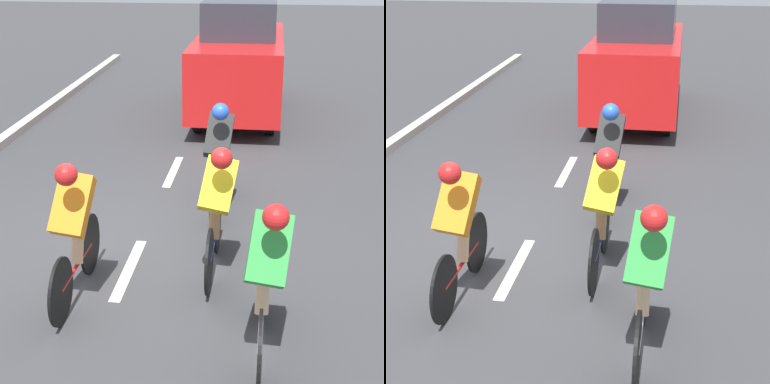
{
  "view_description": "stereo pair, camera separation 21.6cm",
  "coord_description": "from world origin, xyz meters",
  "views": [
    {
      "loc": [
        -1.48,
        6.61,
        3.4
      ],
      "look_at": [
        -0.7,
        0.49,
        0.95
      ],
      "focal_mm": 60.0,
      "sensor_mm": 36.0,
      "label": 1
    },
    {
      "loc": [
        -1.69,
        6.58,
        3.4
      ],
      "look_at": [
        -0.7,
        0.49,
        0.95
      ],
      "focal_mm": 60.0,
      "sensor_mm": 36.0,
      "label": 2
    }
  ],
  "objects": [
    {
      "name": "cyclist_orange",
      "position": [
        0.37,
        1.17,
        0.8
      ],
      "size": [
        0.39,
        1.67,
        1.53
      ],
      "color": "black",
      "rests_on": "ground"
    },
    {
      "name": "cyclist_black",
      "position": [
        -0.82,
        -1.25,
        0.79
      ],
      "size": [
        0.38,
        1.75,
        1.53
      ],
      "color": "black",
      "rests_on": "ground"
    },
    {
      "name": "ground_plane",
      "position": [
        0.0,
        0.0,
        0.0
      ],
      "size": [
        60.0,
        60.0,
        0.0
      ],
      "primitive_type": "plane",
      "color": "#38383A"
    },
    {
      "name": "cyclist_yellow",
      "position": [
        -0.96,
        0.46,
        0.79
      ],
      "size": [
        0.41,
        1.64,
        1.51
      ],
      "color": "black",
      "rests_on": "ground"
    },
    {
      "name": "lane_stripe_mid",
      "position": [
        0.0,
        0.49,
        0.0
      ],
      "size": [
        0.12,
        1.4,
        0.01
      ],
      "primitive_type": "cube",
      "color": "white",
      "rests_on": "ground"
    },
    {
      "name": "lane_stripe_far",
      "position": [
        0.0,
        -2.71,
        0.0
      ],
      "size": [
        0.12,
        1.4,
        0.01
      ],
      "primitive_type": "cube",
      "color": "white",
      "rests_on": "ground"
    },
    {
      "name": "cyclist_green",
      "position": [
        -1.5,
        1.9,
        0.8
      ],
      "size": [
        0.39,
        1.74,
        1.55
      ],
      "color": "black",
      "rests_on": "ground"
    },
    {
      "name": "support_car",
      "position": [
        -0.8,
        -6.39,
        1.14
      ],
      "size": [
        1.7,
        4.5,
        2.29
      ],
      "color": "black",
      "rests_on": "ground"
    }
  ]
}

